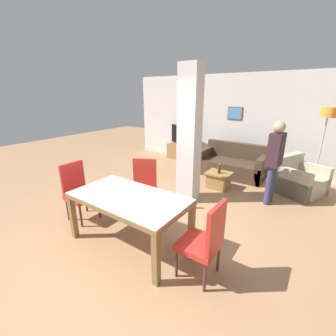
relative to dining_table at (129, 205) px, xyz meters
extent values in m
plane|color=#AA7D55|center=(0.00, 0.00, -0.62)|extent=(18.00, 18.00, 0.00)
cube|color=silver|center=(0.00, 4.59, 0.73)|extent=(7.20, 0.06, 2.70)
cube|color=brown|center=(-0.10, 4.55, 0.98)|extent=(0.44, 0.02, 0.36)
cube|color=#4C8CCC|center=(-0.10, 4.54, 0.98)|extent=(0.40, 0.01, 0.32)
cube|color=silver|center=(-0.05, 1.79, 0.73)|extent=(0.40, 0.33, 2.70)
cube|color=olive|center=(0.00, -0.44, 0.11)|extent=(1.72, 0.06, 0.06)
cube|color=olive|center=(0.00, 0.44, 0.11)|extent=(1.72, 0.06, 0.06)
cube|color=olive|center=(-0.83, 0.00, 0.11)|extent=(0.06, 0.81, 0.06)
cube|color=olive|center=(0.83, 0.00, 0.11)|extent=(0.06, 0.81, 0.06)
cube|color=silver|center=(0.00, 0.00, 0.15)|extent=(1.70, 0.91, 0.01)
cube|color=olive|center=(-0.81, -0.42, -0.27)|extent=(0.08, 0.08, 0.70)
cube|color=olive|center=(0.81, -0.42, -0.27)|extent=(0.08, 0.08, 0.70)
cube|color=olive|center=(-0.81, 0.42, -0.27)|extent=(0.08, 0.08, 0.70)
cube|color=olive|center=(0.81, 0.42, -0.27)|extent=(0.08, 0.08, 0.70)
cube|color=red|center=(1.14, 0.00, -0.18)|extent=(0.46, 0.46, 0.07)
cube|color=red|center=(1.34, 0.00, 0.13)|extent=(0.05, 0.44, 0.56)
cylinder|color=#4F2F2B|center=(0.95, -0.19, -0.42)|extent=(0.04, 0.04, 0.40)
cylinder|color=#4F2F2B|center=(0.95, 0.19, -0.42)|extent=(0.04, 0.04, 0.40)
cylinder|color=#4F2F2B|center=(1.33, -0.19, -0.42)|extent=(0.04, 0.04, 0.40)
cylinder|color=#4F2F2B|center=(1.33, 0.19, -0.42)|extent=(0.04, 0.04, 0.40)
cube|color=red|center=(-1.16, 0.00, -0.18)|extent=(0.46, 0.46, 0.07)
cube|color=red|center=(-1.36, 0.00, 0.13)|extent=(0.05, 0.44, 0.56)
cylinder|color=#4F2F2B|center=(-0.97, 0.19, -0.42)|extent=(0.04, 0.04, 0.40)
cylinder|color=#4F2F2B|center=(-0.97, -0.19, -0.42)|extent=(0.04, 0.04, 0.40)
cylinder|color=#4F2F2B|center=(-1.35, 0.19, -0.42)|extent=(0.04, 0.04, 0.40)
cylinder|color=#4F2F2B|center=(-1.35, -0.19, -0.42)|extent=(0.04, 0.04, 0.40)
cube|color=red|center=(-0.39, 0.74, -0.18)|extent=(0.62, 0.62, 0.07)
cube|color=red|center=(-0.48, 0.92, 0.13)|extent=(0.41, 0.25, 0.56)
cylinder|color=#4F2F2B|center=(-0.13, 0.66, -0.42)|extent=(0.04, 0.04, 0.40)
cylinder|color=#4F2F2B|center=(-0.47, 0.48, -0.42)|extent=(0.04, 0.04, 0.40)
cylinder|color=#4F2F2B|center=(-0.31, 0.99, -0.42)|extent=(0.04, 0.04, 0.40)
cylinder|color=#4F2F2B|center=(-0.64, 0.82, -0.42)|extent=(0.04, 0.04, 0.40)
cube|color=#473426|center=(0.22, 3.72, -0.41)|extent=(1.73, 0.90, 0.42)
cube|color=#473426|center=(0.22, 4.08, 0.02)|extent=(1.73, 0.18, 0.43)
cube|color=#473426|center=(1.00, 3.72, -0.29)|extent=(0.16, 0.90, 0.66)
cube|color=#473426|center=(-0.56, 3.72, -0.29)|extent=(0.16, 0.90, 0.66)
cube|color=#BEB597|center=(1.89, 3.47, -0.42)|extent=(1.15, 1.17, 0.40)
cube|color=#BEB597|center=(1.59, 3.61, 0.00)|extent=(0.54, 0.90, 0.43)
cube|color=#BEB597|center=(2.05, 3.81, -0.30)|extent=(0.83, 0.49, 0.64)
cube|color=#BEB597|center=(1.73, 3.12, -0.30)|extent=(0.83, 0.49, 0.64)
cube|color=#9E7640|center=(0.27, 2.70, -0.25)|extent=(0.56, 0.47, 0.04)
cube|color=#9E7640|center=(0.27, 2.70, -0.44)|extent=(0.48, 0.39, 0.35)
cylinder|color=#4C2D14|center=(0.29, 2.65, -0.15)|extent=(0.07, 0.07, 0.16)
cylinder|color=#4C2D14|center=(0.29, 2.65, -0.04)|extent=(0.03, 0.03, 0.06)
cylinder|color=#B7B7BC|center=(0.29, 2.65, -0.01)|extent=(0.03, 0.03, 0.01)
cube|color=#9E6C42|center=(-1.73, 4.31, -0.36)|extent=(1.02, 0.40, 0.52)
cube|color=black|center=(-1.73, 4.31, -0.09)|extent=(0.43, 0.28, 0.03)
cube|color=black|center=(-1.73, 4.31, 0.23)|extent=(0.98, 0.26, 0.60)
cylinder|color=#B7B7BC|center=(2.14, 3.95, -0.61)|extent=(0.29, 0.29, 0.02)
cylinder|color=#B7B7BC|center=(2.14, 3.95, 0.23)|extent=(0.04, 0.04, 1.64)
cylinder|color=#F29E38|center=(2.14, 3.95, 1.16)|extent=(0.33, 0.33, 0.22)
cylinder|color=#343A5B|center=(1.42, 2.49, -0.21)|extent=(0.13, 0.13, 0.81)
cylinder|color=#343A5B|center=(1.44, 2.66, -0.21)|extent=(0.13, 0.13, 0.81)
cube|color=#38222B|center=(1.43, 2.57, 0.51)|extent=(0.26, 0.40, 0.64)
sphere|color=tan|center=(1.43, 2.57, 0.94)|extent=(0.22, 0.22, 0.22)
camera|label=1|loc=(2.13, -2.07, 1.56)|focal=24.00mm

